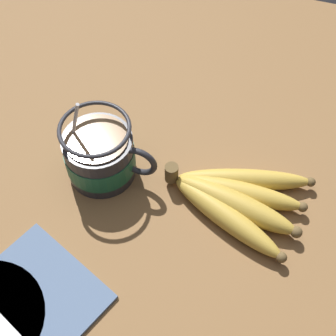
{
  "coord_description": "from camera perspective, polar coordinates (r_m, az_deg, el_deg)",
  "views": [
    {
      "loc": [
        17.27,
        -34.45,
        61.8
      ],
      "look_at": [
        5.38,
        1.73,
        7.57
      ],
      "focal_mm": 50.0,
      "sensor_mm": 36.0,
      "label": 1
    }
  ],
  "objects": [
    {
      "name": "napkin",
      "position": [
        0.64,
        -14.95,
        -14.08
      ],
      "size": [
        19.12,
        16.54,
        0.6
      ],
      "color": "slate",
      "rests_on": "table"
    },
    {
      "name": "table",
      "position": [
        0.72,
        -4.54,
        -2.77
      ],
      "size": [
        108.68,
        108.68,
        3.02
      ],
      "color": "brown",
      "rests_on": "ground"
    },
    {
      "name": "banana_bunch",
      "position": [
        0.68,
        8.29,
        -3.71
      ],
      "size": [
        21.39,
        16.26,
        4.11
      ],
      "color": "brown",
      "rests_on": "table"
    },
    {
      "name": "coffee_mug",
      "position": [
        0.69,
        -8.25,
        1.6
      ],
      "size": [
        14.43,
        10.32,
        14.35
      ],
      "color": "#28282D",
      "rests_on": "table"
    }
  ]
}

